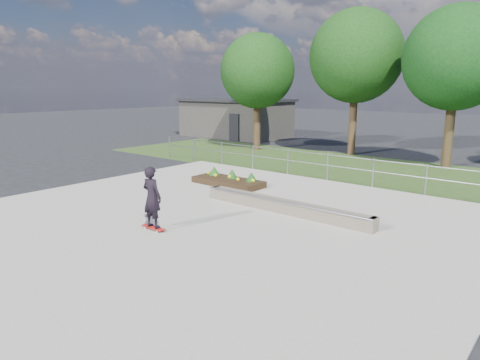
# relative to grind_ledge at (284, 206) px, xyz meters

# --- Properties ---
(ground) EXTENTS (120.00, 120.00, 0.00)m
(ground) POSITION_rel_grind_ledge_xyz_m (-1.28, -2.35, -0.26)
(ground) COLOR black
(ground) RESTS_ON ground
(grass_verge) EXTENTS (30.00, 8.00, 0.02)m
(grass_verge) POSITION_rel_grind_ledge_xyz_m (-1.28, 8.65, -0.25)
(grass_verge) COLOR #2C431A
(grass_verge) RESTS_ON ground
(concrete_slab) EXTENTS (15.00, 15.00, 0.06)m
(concrete_slab) POSITION_rel_grind_ledge_xyz_m (-1.28, -2.35, -0.23)
(concrete_slab) COLOR #9D978B
(concrete_slab) RESTS_ON ground
(fence) EXTENTS (20.06, 0.06, 1.20)m
(fence) POSITION_rel_grind_ledge_xyz_m (-1.28, 5.15, 0.51)
(fence) COLOR #999BA1
(fence) RESTS_ON ground
(building) EXTENTS (8.40, 5.40, 3.00)m
(building) POSITION_rel_grind_ledge_xyz_m (-15.28, 15.64, 1.25)
(building) COLOR #302E2B
(building) RESTS_ON ground
(tree_far_left) EXTENTS (4.55, 4.55, 7.15)m
(tree_far_left) POSITION_rel_grind_ledge_xyz_m (-9.28, 10.65, 4.59)
(tree_far_left) COLOR #342214
(tree_far_left) RESTS_ON ground
(tree_mid_left) EXTENTS (5.25, 5.25, 8.25)m
(tree_mid_left) POSITION_rel_grind_ledge_xyz_m (-3.78, 12.65, 5.34)
(tree_mid_left) COLOR #352315
(tree_mid_left) RESTS_ON ground
(tree_mid_right) EXTENTS (4.90, 4.90, 7.70)m
(tree_mid_right) POSITION_rel_grind_ledge_xyz_m (1.72, 11.65, 4.97)
(tree_mid_right) COLOR #322314
(tree_mid_right) RESTS_ON ground
(grind_ledge) EXTENTS (6.00, 0.44, 0.43)m
(grind_ledge) POSITION_rel_grind_ledge_xyz_m (0.00, 0.00, 0.00)
(grind_ledge) COLOR brown
(grind_ledge) RESTS_ON concrete_slab
(planter_bed) EXTENTS (3.00, 1.20, 0.61)m
(planter_bed) POSITION_rel_grind_ledge_xyz_m (-3.91, 1.83, -0.02)
(planter_bed) COLOR black
(planter_bed) RESTS_ON concrete_slab
(skateboarder) EXTENTS (0.80, 0.46, 1.78)m
(skateboarder) POSITION_rel_grind_ledge_xyz_m (-1.83, -3.70, 0.72)
(skateboarder) COLOR white
(skateboarder) RESTS_ON concrete_slab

